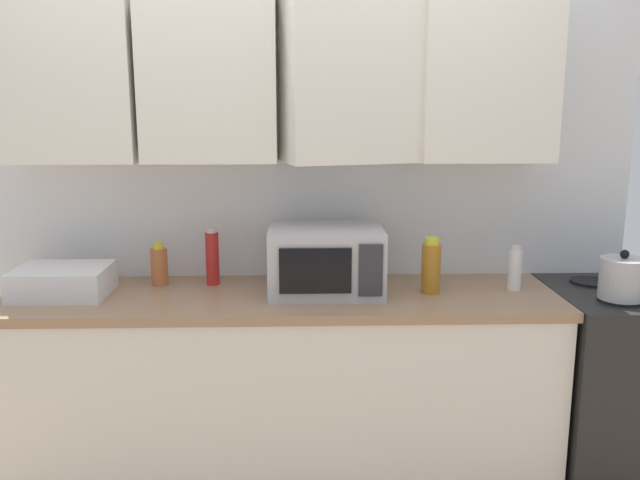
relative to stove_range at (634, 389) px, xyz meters
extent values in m
cube|color=white|center=(-1.56, 0.35, 0.85)|extent=(3.22, 0.06, 2.60)
cube|color=white|center=(-2.43, 0.16, 1.37)|extent=(0.56, 0.33, 0.75)
cube|color=white|center=(-1.85, 0.16, 1.37)|extent=(0.56, 0.33, 0.75)
cube|color=white|center=(-1.27, 0.12, 1.37)|extent=(0.62, 0.47, 0.75)
cube|color=white|center=(-0.69, 0.16, 1.37)|extent=(0.56, 0.33, 0.75)
cube|color=white|center=(-1.56, 0.02, -0.02)|extent=(2.32, 0.60, 0.86)
cube|color=#9E7A5B|center=(-1.56, 0.02, 0.43)|extent=(2.35, 0.63, 0.04)
cube|color=black|center=(0.00, 0.00, 0.00)|extent=(0.76, 0.64, 0.90)
cylinder|color=black|center=(-0.17, -0.14, 0.45)|extent=(0.18, 0.18, 0.01)
cylinder|color=black|center=(-0.17, 0.14, 0.45)|extent=(0.18, 0.18, 0.01)
cylinder|color=#B2B2B7|center=(-0.17, -0.14, 0.54)|extent=(0.18, 0.18, 0.17)
sphere|color=black|center=(-0.17, -0.14, 0.65)|extent=(0.04, 0.04, 0.04)
cube|color=#B7B7BC|center=(-1.37, 0.04, 0.59)|extent=(0.48, 0.36, 0.28)
cube|color=black|center=(-1.42, -0.15, 0.59)|extent=(0.29, 0.01, 0.18)
cube|color=#2D2D33|center=(-1.20, -0.15, 0.59)|extent=(0.10, 0.01, 0.21)
cube|color=silver|center=(-2.48, 0.02, 0.51)|extent=(0.38, 0.30, 0.12)
cylinder|color=red|center=(-1.87, 0.17, 0.57)|extent=(0.06, 0.06, 0.23)
cylinder|color=silver|center=(-1.87, 0.17, 0.69)|extent=(0.04, 0.04, 0.02)
cylinder|color=#AD701E|center=(-0.92, 0.01, 0.55)|extent=(0.08, 0.08, 0.21)
cylinder|color=yellow|center=(-0.92, 0.01, 0.67)|extent=(0.06, 0.06, 0.03)
cylinder|color=white|center=(-0.55, 0.04, 0.53)|extent=(0.06, 0.06, 0.17)
cylinder|color=silver|center=(-0.55, 0.04, 0.63)|extent=(0.04, 0.04, 0.02)
cylinder|color=#BC6638|center=(-2.10, 0.18, 0.53)|extent=(0.07, 0.07, 0.16)
cylinder|color=yellow|center=(-2.10, 0.18, 0.62)|extent=(0.04, 0.04, 0.03)
camera|label=1|loc=(-1.48, -2.71, 1.24)|focal=37.35mm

